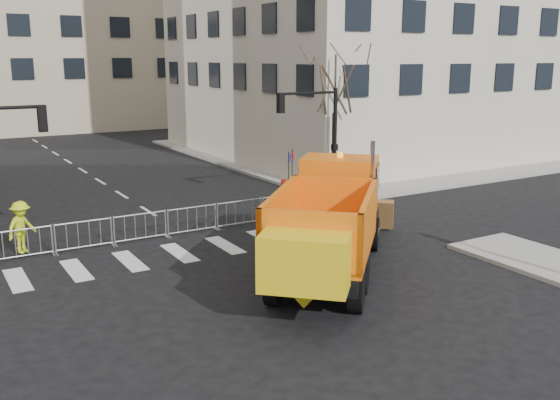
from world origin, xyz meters
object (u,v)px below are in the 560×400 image
cop_c (345,200)px  newspaper_box (286,191)px  plow_truck (329,220)px  cop_a (356,206)px  worker (21,227)px  cop_b (343,214)px

cop_c → newspaper_box: (-0.73, 3.55, -0.23)m
plow_truck → cop_c: size_ratio=5.27×
cop_a → worker: bearing=-16.3°
cop_b → cop_c: bearing=-137.9°
cop_a → newspaper_box: (-0.17, 5.05, -0.31)m
cop_b → worker: (-11.04, 3.72, 0.17)m
plow_truck → newspaper_box: bearing=20.1°
worker → newspaper_box: worker is taller
cop_c → cop_a: bearing=16.4°
cop_c → newspaper_box: size_ratio=1.69×
cop_a → newspaper_box: size_ratio=1.83×
cop_b → newspaper_box: cop_b is taller
worker → newspaper_box: bearing=-27.8°
plow_truck → worker: bearing=91.7°
cop_b → cop_c: (1.48, 1.88, 0.04)m
cop_b → cop_c: 2.40m
cop_a → cop_b: cop_a is taller
plow_truck → newspaper_box: (3.83, 8.84, -1.16)m
cop_b → newspaper_box: 5.48m
cop_a → cop_b: (-0.93, -0.38, -0.12)m
plow_truck → cop_b: plow_truck is taller
plow_truck → worker: plow_truck is taller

